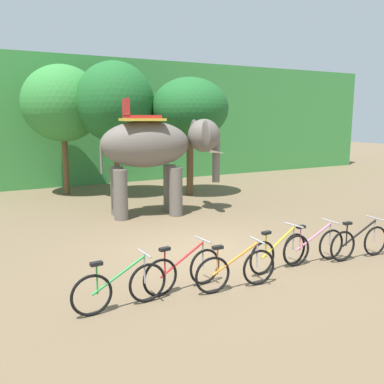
# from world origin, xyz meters

# --- Properties ---
(ground_plane) EXTENTS (80.00, 80.00, 0.00)m
(ground_plane) POSITION_xyz_m (0.00, 0.00, 0.00)
(ground_plane) COLOR brown
(foliage_hedge) EXTENTS (36.00, 6.00, 6.00)m
(foliage_hedge) POSITION_xyz_m (0.00, 14.38, 3.00)
(foliage_hedge) COLOR #3D8E42
(foliage_hedge) RESTS_ON ground
(tree_far_left) EXTENTS (3.25, 3.25, 5.30)m
(tree_far_left) POSITION_xyz_m (-1.25, 9.40, 3.75)
(tree_far_left) COLOR brown
(tree_far_left) RESTS_ON ground
(tree_center_left) EXTENTS (3.11, 3.11, 5.38)m
(tree_center_left) POSITION_xyz_m (0.49, 7.98, 3.79)
(tree_center_left) COLOR brown
(tree_center_left) RESTS_ON ground
(tree_center_right) EXTENTS (3.12, 3.12, 4.79)m
(tree_center_right) POSITION_xyz_m (3.24, 6.81, 3.53)
(tree_center_right) COLOR brown
(tree_center_right) RESTS_ON ground
(elephant) EXTENTS (4.24, 2.34, 3.78)m
(elephant) POSITION_xyz_m (0.57, 4.20, 2.20)
(elephant) COLOR #665E56
(elephant) RESTS_ON ground
(bike_green) EXTENTS (1.71, 0.52, 0.92)m
(bike_green) POSITION_xyz_m (-2.80, -1.93, 0.39)
(bike_green) COLOR black
(bike_green) RESTS_ON ground
(bike_red) EXTENTS (1.71, 0.52, 0.92)m
(bike_red) POSITION_xyz_m (-1.51, -1.74, 0.39)
(bike_red) COLOR black
(bike_red) RESTS_ON ground
(bike_orange) EXTENTS (1.71, 0.52, 0.92)m
(bike_orange) POSITION_xyz_m (-0.62, -2.18, 0.39)
(bike_orange) COLOR black
(bike_orange) RESTS_ON ground
(bike_yellow) EXTENTS (1.70, 0.52, 0.92)m
(bike_yellow) POSITION_xyz_m (0.77, -1.75, 0.39)
(bike_yellow) COLOR black
(bike_yellow) RESTS_ON ground
(bike_pink) EXTENTS (1.71, 0.52, 0.92)m
(bike_pink) POSITION_xyz_m (1.73, -1.81, 0.39)
(bike_pink) COLOR black
(bike_pink) RESTS_ON ground
(bike_black) EXTENTS (1.71, 0.52, 0.92)m
(bike_black) POSITION_xyz_m (2.86, -2.09, 0.39)
(bike_black) COLOR black
(bike_black) RESTS_ON ground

